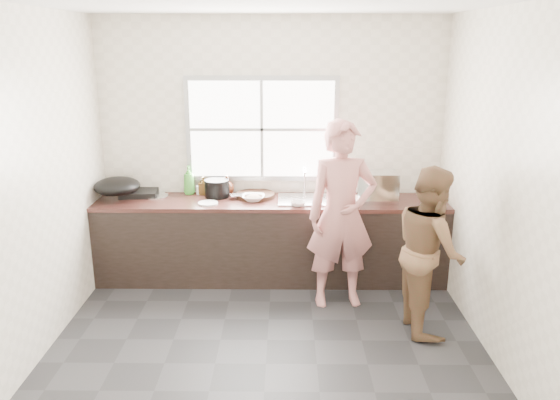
{
  "coord_description": "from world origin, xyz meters",
  "views": [
    {
      "loc": [
        0.15,
        -4.11,
        2.44
      ],
      "look_at": [
        0.1,
        0.65,
        1.05
      ],
      "focal_mm": 35.0,
      "sensor_mm": 36.0,
      "label": 1
    }
  ],
  "objects_px": {
    "glass_jar": "(199,190)",
    "pot_lid_left": "(156,196)",
    "bowl_mince": "(253,198)",
    "black_pot": "(217,188)",
    "wok": "(117,186)",
    "bowl_crabs": "(349,202)",
    "cutting_board": "(255,195)",
    "bottle_green": "(189,180)",
    "pot_lid_right": "(152,193)",
    "bowl_held": "(298,203)",
    "woman": "(341,221)",
    "dish_rack": "(376,187)",
    "bottle_brown_tall": "(203,186)",
    "person_side": "(430,250)",
    "bottle_brown_short": "(227,186)",
    "plate_food": "(208,203)"
  },
  "relations": [
    {
      "from": "glass_jar",
      "to": "pot_lid_left",
      "type": "relative_size",
      "value": 0.37
    },
    {
      "from": "bowl_mince",
      "to": "black_pot",
      "type": "relative_size",
      "value": 0.91
    },
    {
      "from": "pot_lid_left",
      "to": "wok",
      "type": "bearing_deg",
      "value": -160.01
    },
    {
      "from": "bowl_crabs",
      "to": "cutting_board",
      "type": "bearing_deg",
      "value": 162.53
    },
    {
      "from": "bottle_green",
      "to": "pot_lid_right",
      "type": "relative_size",
      "value": 1.18
    },
    {
      "from": "bowl_held",
      "to": "black_pot",
      "type": "distance_m",
      "value": 0.9
    },
    {
      "from": "woman",
      "to": "dish_rack",
      "type": "xyz_separation_m",
      "value": [
        0.4,
        0.54,
        0.19
      ]
    },
    {
      "from": "black_pot",
      "to": "bottle_brown_tall",
      "type": "relative_size",
      "value": 1.45
    },
    {
      "from": "cutting_board",
      "to": "pot_lid_right",
      "type": "xyz_separation_m",
      "value": [
        -1.12,
        0.11,
        -0.01
      ]
    },
    {
      "from": "person_side",
      "to": "glass_jar",
      "type": "xyz_separation_m",
      "value": [
        -2.16,
        1.27,
        0.18
      ]
    },
    {
      "from": "bottle_brown_short",
      "to": "wok",
      "type": "relative_size",
      "value": 0.4
    },
    {
      "from": "bowl_mince",
      "to": "bottle_brown_tall",
      "type": "height_order",
      "value": "bottle_brown_tall"
    },
    {
      "from": "cutting_board",
      "to": "wok",
      "type": "xyz_separation_m",
      "value": [
        -1.41,
        -0.13,
        0.13
      ]
    },
    {
      "from": "cutting_board",
      "to": "glass_jar",
      "type": "xyz_separation_m",
      "value": [
        -0.61,
        0.11,
        0.03
      ]
    },
    {
      "from": "bowl_held",
      "to": "glass_jar",
      "type": "relative_size",
      "value": 2.06
    },
    {
      "from": "bottle_brown_short",
      "to": "pot_lid_right",
      "type": "height_order",
      "value": "bottle_brown_short"
    },
    {
      "from": "bottle_brown_short",
      "to": "person_side",
      "type": "bearing_deg",
      "value": -34.19
    },
    {
      "from": "woman",
      "to": "plate_food",
      "type": "relative_size",
      "value": 8.23
    },
    {
      "from": "wok",
      "to": "pot_lid_right",
      "type": "distance_m",
      "value": 0.41
    },
    {
      "from": "bottle_brown_tall",
      "to": "bowl_crabs",
      "type": "bearing_deg",
      "value": -15.02
    },
    {
      "from": "woman",
      "to": "plate_food",
      "type": "distance_m",
      "value": 1.37
    },
    {
      "from": "bowl_mince",
      "to": "bottle_green",
      "type": "height_order",
      "value": "bottle_green"
    },
    {
      "from": "black_pot",
      "to": "wok",
      "type": "xyz_separation_m",
      "value": [
        -1.01,
        -0.13,
        0.06
      ]
    },
    {
      "from": "plate_food",
      "to": "bottle_brown_tall",
      "type": "distance_m",
      "value": 0.39
    },
    {
      "from": "bowl_held",
      "to": "glass_jar",
      "type": "bearing_deg",
      "value": 157.72
    },
    {
      "from": "bowl_held",
      "to": "bowl_crabs",
      "type": "bearing_deg",
      "value": 2.75
    },
    {
      "from": "bowl_mince",
      "to": "bottle_green",
      "type": "bearing_deg",
      "value": 161.05
    },
    {
      "from": "black_pot",
      "to": "wok",
      "type": "bearing_deg",
      "value": -172.89
    },
    {
      "from": "black_pot",
      "to": "dish_rack",
      "type": "bearing_deg",
      "value": -5.26
    },
    {
      "from": "bottle_green",
      "to": "bottle_brown_tall",
      "type": "distance_m",
      "value": 0.17
    },
    {
      "from": "bottle_brown_short",
      "to": "glass_jar",
      "type": "xyz_separation_m",
      "value": [
        -0.3,
        0.0,
        -0.05
      ]
    },
    {
      "from": "bowl_crabs",
      "to": "bowl_held",
      "type": "bearing_deg",
      "value": -177.25
    },
    {
      "from": "bottle_green",
      "to": "pot_lid_left",
      "type": "bearing_deg",
      "value": -162.87
    },
    {
      "from": "dish_rack",
      "to": "woman",
      "type": "bearing_deg",
      "value": -126.42
    },
    {
      "from": "bowl_crabs",
      "to": "plate_food",
      "type": "bearing_deg",
      "value": 178.59
    },
    {
      "from": "black_pot",
      "to": "pot_lid_right",
      "type": "relative_size",
      "value": 0.98
    },
    {
      "from": "bowl_mince",
      "to": "plate_food",
      "type": "height_order",
      "value": "bowl_mince"
    },
    {
      "from": "black_pot",
      "to": "person_side",
      "type": "bearing_deg",
      "value": -30.61
    },
    {
      "from": "dish_rack",
      "to": "pot_lid_left",
      "type": "bearing_deg",
      "value": 176.23
    },
    {
      "from": "bowl_crabs",
      "to": "plate_food",
      "type": "distance_m",
      "value": 1.41
    },
    {
      "from": "bowl_held",
      "to": "glass_jar",
      "type": "distance_m",
      "value": 1.13
    },
    {
      "from": "black_pot",
      "to": "bottle_brown_short",
      "type": "height_order",
      "value": "bottle_brown_short"
    },
    {
      "from": "wok",
      "to": "person_side",
      "type": "bearing_deg",
      "value": -19.16
    },
    {
      "from": "pot_lid_right",
      "to": "wok",
      "type": "bearing_deg",
      "value": -141.66
    },
    {
      "from": "bottle_brown_tall",
      "to": "pot_lid_right",
      "type": "relative_size",
      "value": 0.68
    },
    {
      "from": "cutting_board",
      "to": "bowl_mince",
      "type": "height_order",
      "value": "bowl_mince"
    },
    {
      "from": "bowl_crabs",
      "to": "black_pot",
      "type": "xyz_separation_m",
      "value": [
        -1.35,
        0.3,
        0.06
      ]
    },
    {
      "from": "woman",
      "to": "wok",
      "type": "height_order",
      "value": "woman"
    },
    {
      "from": "bowl_mince",
      "to": "glass_jar",
      "type": "bearing_deg",
      "value": 157.95
    },
    {
      "from": "plate_food",
      "to": "wok",
      "type": "distance_m",
      "value": 0.97
    }
  ]
}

